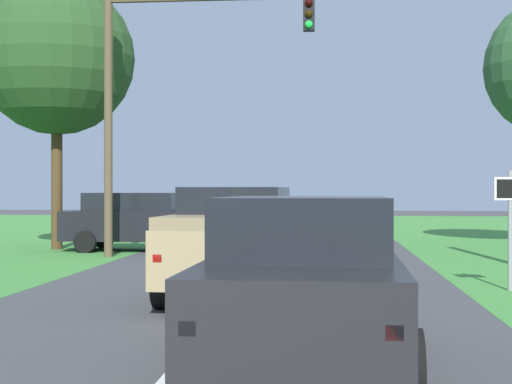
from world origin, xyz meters
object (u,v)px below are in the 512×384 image
keep_moving_sign (510,214)px  crossing_suv_far (138,220)px  extra_tree_1 (57,58)px  red_suv_near (305,278)px  pickup_truck_lead (237,241)px  traffic_light (163,76)px

keep_moving_sign → crossing_suv_far: 13.06m
keep_moving_sign → extra_tree_1: bearing=142.5°
crossing_suv_far → red_suv_near: bearing=-70.0°
crossing_suv_far → extra_tree_1: size_ratio=0.54×
pickup_truck_lead → traffic_light: traffic_light is taller
traffic_light → keep_moving_sign: bearing=-39.0°
pickup_truck_lead → traffic_light: bearing=111.0°
pickup_truck_lead → extra_tree_1: 14.00m
traffic_light → extra_tree_1: size_ratio=0.91×
red_suv_near → extra_tree_1: bearing=117.8°
red_suv_near → extra_tree_1: (-8.57, 16.28, 5.25)m
red_suv_near → crossing_suv_far: 16.86m
pickup_truck_lead → crossing_suv_far: 11.26m
crossing_suv_far → extra_tree_1: bearing=171.1°
extra_tree_1 → traffic_light: bearing=-34.3°
traffic_light → crossing_suv_far: size_ratio=1.69×
traffic_light → extra_tree_1: 5.08m
crossing_suv_far → extra_tree_1: 5.98m
red_suv_near → traffic_light: bearing=108.3°
keep_moving_sign → extra_tree_1: (-12.28, 9.42, 4.75)m
red_suv_near → traffic_light: (-4.46, 13.48, 4.21)m
traffic_light → keep_moving_sign: 11.15m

